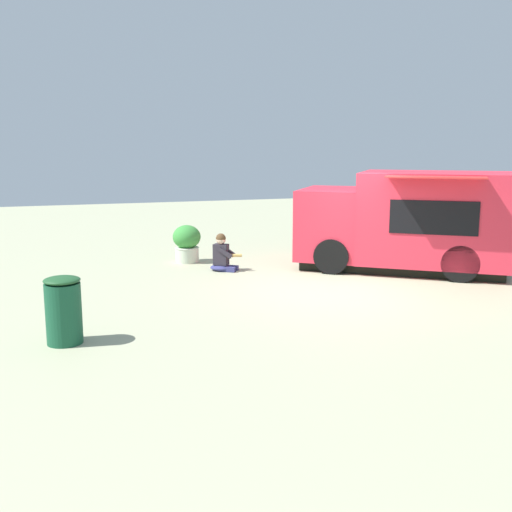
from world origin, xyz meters
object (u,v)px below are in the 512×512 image
Objects in this scene: person_customer at (222,256)px; trash_bin at (63,310)px; food_truck at (407,223)px; planter_flowering_far at (187,243)px.

person_customer is 5.61m from trash_bin.
person_customer is (-1.22, -4.11, -0.75)m from food_truck.
planter_flowering_far is at bearing -118.04° from food_truck.
food_truck is at bearing 61.96° from planter_flowering_far.
person_customer is 0.87× the size of trash_bin.
food_truck reaches higher than person_customer.
person_customer is 0.94× the size of planter_flowering_far.
food_truck is at bearing 73.43° from person_customer.
food_truck is 4.36m from person_customer.
person_customer is at bearing 140.39° from trash_bin.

